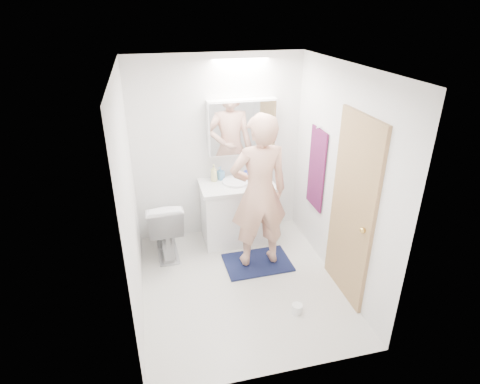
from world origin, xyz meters
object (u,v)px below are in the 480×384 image
object	(u,v)px
person	(259,193)
soap_bottle_b	(220,173)
medicine_cabinet	(242,127)
toothbrush_cup	(247,174)
toilet	(165,226)
soap_bottle_a	(214,173)
vanity_cabinet	(237,213)
toilet_paper_roll	(297,309)

from	to	relation	value
person	soap_bottle_b	bearing A→B (deg)	-71.70
medicine_cabinet	toothbrush_cup	world-z (taller)	medicine_cabinet
toilet	soap_bottle_a	world-z (taller)	soap_bottle_a
vanity_cabinet	toilet	world-z (taller)	vanity_cabinet
soap_bottle_b	person	bearing A→B (deg)	-70.45
vanity_cabinet	toilet	xyz separation A→B (m)	(-0.96, -0.11, -0.00)
toilet	person	bearing A→B (deg)	152.92
toilet	soap_bottle_b	bearing A→B (deg)	-160.69
soap_bottle_b	vanity_cabinet	bearing A→B (deg)	-45.39
medicine_cabinet	person	world-z (taller)	person
medicine_cabinet	soap_bottle_a	size ratio (longest dim) A/B	3.83
toilet	person	size ratio (longest dim) A/B	0.42
soap_bottle_a	medicine_cabinet	bearing A→B (deg)	8.85
toilet	toilet_paper_roll	size ratio (longest dim) A/B	7.07
vanity_cabinet	soap_bottle_b	bearing A→B (deg)	134.61
soap_bottle_b	toothbrush_cup	distance (m)	0.36
soap_bottle_a	toilet_paper_roll	bearing A→B (deg)	-72.37
person	soap_bottle_b	xyz separation A→B (m)	(-0.29, 0.81, -0.06)
vanity_cabinet	toilet_paper_roll	size ratio (longest dim) A/B	8.18
soap_bottle_a	toothbrush_cup	bearing A→B (deg)	1.28
medicine_cabinet	soap_bottle_a	world-z (taller)	medicine_cabinet
medicine_cabinet	toothbrush_cup	xyz separation A→B (m)	(0.06, -0.05, -0.63)
vanity_cabinet	soap_bottle_a	xyz separation A→B (m)	(-0.27, 0.15, 0.54)
soap_bottle_a	toilet	bearing A→B (deg)	-159.03
toilet	person	distance (m)	1.32
soap_bottle_a	soap_bottle_b	xyz separation A→B (m)	(0.09, 0.03, -0.03)
person	toothbrush_cup	size ratio (longest dim) A/B	18.93
toilet_paper_roll	soap_bottle_b	bearing A→B (deg)	104.56
toothbrush_cup	soap_bottle_a	bearing A→B (deg)	-178.72
soap_bottle_a	toothbrush_cup	xyz separation A→B (m)	(0.45, 0.01, -0.07)
vanity_cabinet	toilet_paper_roll	world-z (taller)	vanity_cabinet
medicine_cabinet	soap_bottle_b	world-z (taller)	medicine_cabinet
toothbrush_cup	vanity_cabinet	bearing A→B (deg)	-138.21
toothbrush_cup	person	bearing A→B (deg)	-94.98
toothbrush_cup	medicine_cabinet	bearing A→B (deg)	141.18
toothbrush_cup	toilet	bearing A→B (deg)	-166.42
person	toilet	bearing A→B (deg)	-26.97
vanity_cabinet	soap_bottle_b	distance (m)	0.58
person	soap_bottle_b	world-z (taller)	person
soap_bottle_b	toilet_paper_roll	distance (m)	1.99
toothbrush_cup	toilet_paper_roll	bearing A→B (deg)	-86.88
soap_bottle_b	toothbrush_cup	bearing A→B (deg)	-3.21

